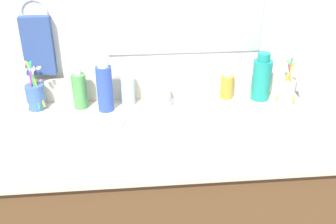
% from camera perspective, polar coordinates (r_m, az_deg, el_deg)
% --- Properties ---
extents(vanity_cabinet, '(1.06, 0.51, 0.81)m').
position_cam_1_polar(vanity_cabinet, '(1.63, -0.18, -15.61)').
color(vanity_cabinet, brown).
rests_on(vanity_cabinet, ground_plane).
extents(countertop, '(1.10, 0.56, 0.02)m').
position_cam_1_polar(countertop, '(1.38, -0.20, -2.93)').
color(countertop, beige).
rests_on(countertop, vanity_cabinet).
extents(backsplash, '(1.10, 0.02, 0.09)m').
position_cam_1_polar(backsplash, '(1.59, -1.10, 3.63)').
color(backsplash, beige).
rests_on(backsplash, countertop).
extents(back_wall, '(2.20, 0.04, 1.30)m').
position_cam_1_polar(back_wall, '(1.75, -1.19, -2.33)').
color(back_wall, silver).
rests_on(back_wall, ground_plane).
extents(towel_ring, '(0.10, 0.01, 0.10)m').
position_cam_1_polar(towel_ring, '(1.57, -18.49, 13.30)').
color(towel_ring, silver).
extents(hand_towel, '(0.11, 0.04, 0.22)m').
position_cam_1_polar(hand_towel, '(1.58, -17.97, 8.94)').
color(hand_towel, '#334C8C').
extents(sink_basin, '(0.39, 0.39, 0.11)m').
position_cam_1_polar(sink_basin, '(1.39, 0.46, -3.59)').
color(sink_basin, white).
rests_on(sink_basin, countertop).
extents(faucet, '(0.16, 0.10, 0.08)m').
position_cam_1_polar(faucet, '(1.53, -0.28, 2.01)').
color(faucet, silver).
rests_on(faucet, countertop).
extents(bottle_shampoo_blue, '(0.06, 0.06, 0.21)m').
position_cam_1_polar(bottle_shampoo_blue, '(1.48, -9.00, 3.67)').
color(bottle_shampoo_blue, '#2D4CB2').
rests_on(bottle_shampoo_blue, countertop).
extents(bottle_mouthwash_teal, '(0.07, 0.07, 0.19)m').
position_cam_1_polar(bottle_mouthwash_teal, '(1.60, 13.15, 4.70)').
color(bottle_mouthwash_teal, teal).
rests_on(bottle_mouthwash_teal, countertop).
extents(bottle_gel_clear, '(0.05, 0.05, 0.13)m').
position_cam_1_polar(bottle_gel_clear, '(1.53, -5.70, 3.05)').
color(bottle_gel_clear, silver).
rests_on(bottle_gel_clear, countertop).
extents(bottle_toner_green, '(0.05, 0.05, 0.16)m').
position_cam_1_polar(bottle_toner_green, '(1.53, -12.45, 3.02)').
color(bottle_toner_green, '#4C9E4C').
rests_on(bottle_toner_green, countertop).
extents(bottle_oil_amber, '(0.05, 0.05, 0.11)m').
position_cam_1_polar(bottle_oil_amber, '(1.60, 8.38, 3.66)').
color(bottle_oil_amber, gold).
rests_on(bottle_oil_amber, countertop).
extents(cup_blue_plastic, '(0.08, 0.08, 0.19)m').
position_cam_1_polar(cup_blue_plastic, '(1.57, -18.37, 2.32)').
color(cup_blue_plastic, '#3F66B7').
rests_on(cup_blue_plastic, countertop).
extents(cup_white_ceramic, '(0.09, 0.07, 0.19)m').
position_cam_1_polar(cup_white_ceramic, '(1.60, 16.52, 3.01)').
color(cup_white_ceramic, white).
rests_on(cup_white_ceramic, countertop).
extents(soap_bar, '(0.06, 0.04, 0.02)m').
position_cam_1_polar(soap_bar, '(1.56, 6.23, 1.59)').
color(soap_bar, white).
rests_on(soap_bar, countertop).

